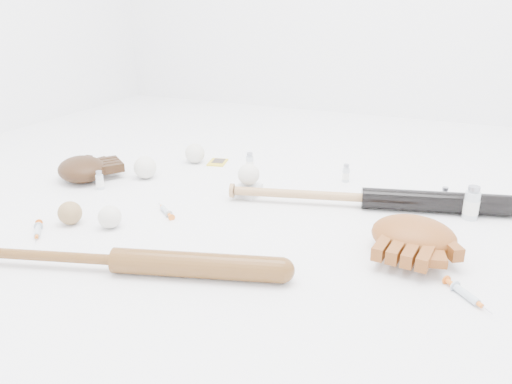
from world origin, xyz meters
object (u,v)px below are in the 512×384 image
at_px(glove_dark, 82,169).
at_px(bat_wood, 117,260).
at_px(pedestal, 249,190).
at_px(bat_dark, 365,198).

bearing_deg(glove_dark, bat_wood, -4.96).
bearing_deg(bat_wood, pedestal, 64.86).
distance_m(bat_dark, pedestal, 0.38).
relative_size(bat_dark, pedestal, 12.86).
bearing_deg(bat_dark, bat_wood, -141.06).
height_order(bat_dark, pedestal, bat_dark).
relative_size(bat_wood, glove_dark, 3.54).
relative_size(bat_dark, glove_dark, 3.83).
bearing_deg(bat_wood, bat_dark, 37.06).
height_order(bat_wood, glove_dark, glove_dark).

